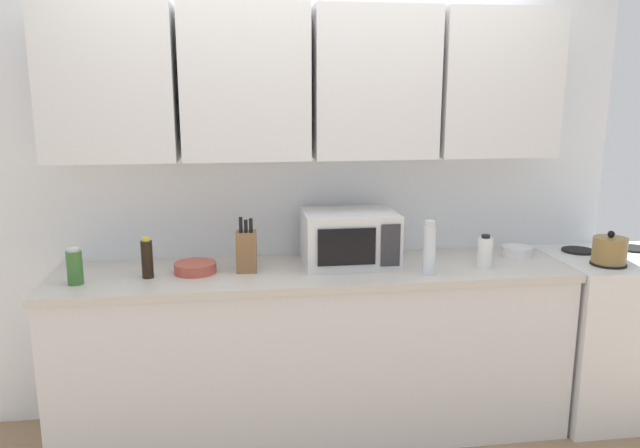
% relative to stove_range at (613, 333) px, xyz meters
% --- Properties ---
extents(wall_back_with_cabinets, '(3.50, 0.38, 2.60)m').
position_rel_stove_range_xyz_m(wall_back_with_cabinets, '(-1.70, 0.25, 1.13)').
color(wall_back_with_cabinets, white).
rests_on(wall_back_with_cabinets, ground_plane).
extents(counter_run, '(2.63, 0.63, 0.90)m').
position_rel_stove_range_xyz_m(counter_run, '(-1.70, 0.02, -0.00)').
color(counter_run, silver).
rests_on(counter_run, ground_plane).
extents(stove_range, '(0.76, 0.64, 0.91)m').
position_rel_stove_range_xyz_m(stove_range, '(0.00, 0.00, 0.00)').
color(stove_range, silver).
rests_on(stove_range, ground_plane).
extents(kettle, '(0.17, 0.17, 0.17)m').
position_rel_stove_range_xyz_m(kettle, '(-0.17, -0.14, 0.53)').
color(kettle, olive).
rests_on(kettle, stove_range).
extents(microwave, '(0.48, 0.37, 0.28)m').
position_rel_stove_range_xyz_m(microwave, '(-1.51, 0.07, 0.59)').
color(microwave, silver).
rests_on(microwave, counter_run).
extents(knife_block, '(0.11, 0.13, 0.28)m').
position_rel_stove_range_xyz_m(knife_block, '(-2.04, 0.02, 0.55)').
color(knife_block, brown).
rests_on(knife_block, counter_run).
extents(bottle_white_jar, '(0.08, 0.08, 0.17)m').
position_rel_stove_range_xyz_m(bottle_white_jar, '(-0.83, -0.10, 0.53)').
color(bottle_white_jar, white).
rests_on(bottle_white_jar, counter_run).
extents(bottle_green_oil, '(0.07, 0.07, 0.17)m').
position_rel_stove_range_xyz_m(bottle_green_oil, '(-2.84, -0.08, 0.53)').
color(bottle_green_oil, '#386B2D').
rests_on(bottle_green_oil, counter_run).
extents(bottle_soy_dark, '(0.06, 0.06, 0.20)m').
position_rel_stove_range_xyz_m(bottle_soy_dark, '(-2.52, -0.03, 0.54)').
color(bottle_soy_dark, black).
rests_on(bottle_soy_dark, counter_run).
extents(bottle_clear_tall, '(0.06, 0.06, 0.27)m').
position_rel_stove_range_xyz_m(bottle_clear_tall, '(-1.16, -0.17, 0.58)').
color(bottle_clear_tall, silver).
rests_on(bottle_clear_tall, counter_run).
extents(bowl_ceramic_small, '(0.16, 0.16, 0.06)m').
position_rel_stove_range_xyz_m(bowl_ceramic_small, '(-0.57, 0.09, 0.48)').
color(bowl_ceramic_small, silver).
rests_on(bowl_ceramic_small, counter_run).
extents(bowl_mixing_large, '(0.21, 0.21, 0.05)m').
position_rel_stove_range_xyz_m(bowl_mixing_large, '(-2.30, 0.02, 0.47)').
color(bowl_mixing_large, '#B24C3D').
rests_on(bowl_mixing_large, counter_run).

